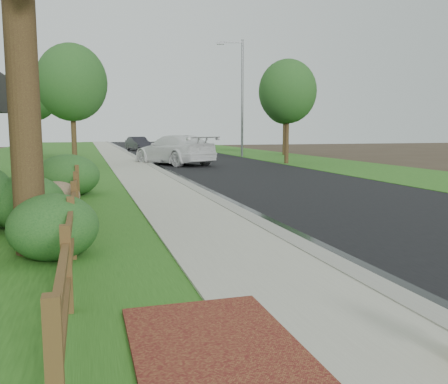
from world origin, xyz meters
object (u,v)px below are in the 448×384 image
object	(u,v)px
dark_car_mid	(164,146)
streetlight	(240,91)
ranch_fence	(75,196)
white_suv	(174,150)

from	to	relation	value
dark_car_mid	streetlight	world-z (taller)	streetlight
streetlight	dark_car_mid	bearing A→B (deg)	129.55
streetlight	ranch_fence	bearing A→B (deg)	-116.50
ranch_fence	dark_car_mid	xyz separation A→B (m)	(7.05, 30.49, 0.13)
white_suv	streetlight	distance (m)	10.32
white_suv	dark_car_mid	xyz separation A→B (m)	(1.45, 12.94, -0.18)
white_suv	dark_car_mid	world-z (taller)	white_suv
white_suv	dark_car_mid	bearing A→B (deg)	-120.66
ranch_fence	streetlight	distance (m)	27.57
ranch_fence	dark_car_mid	distance (m)	31.29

